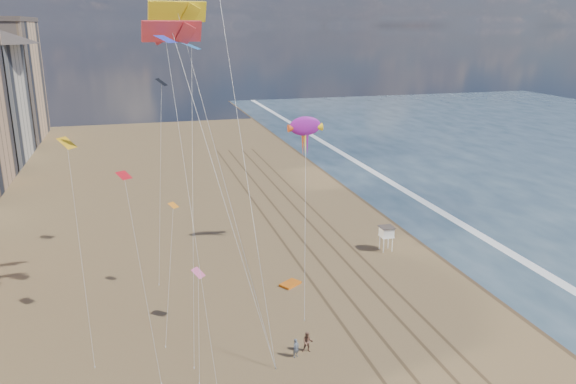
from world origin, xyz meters
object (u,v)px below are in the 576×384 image
Objects in this scene: lifeguard_stand at (386,232)px; grounded_kite at (290,284)px; kite_flyer_b at (308,342)px; show_kite at (305,126)px; kite_flyer_a at (296,348)px.

lifeguard_stand is 14.56m from grounded_kite.
lifeguard_stand is 23.41m from kite_flyer_b.
show_kite is at bearing 88.21° from kite_flyer_b.
lifeguard_stand is 24.48m from kite_flyer_a.
kite_flyer_b is at bearing -130.22° from lifeguard_stand.
lifeguard_stand is 1.85× the size of kite_flyer_a.
kite_flyer_b is (1.10, 0.45, 0.09)m from kite_flyer_a.
kite_flyer_b is at bearing -5.59° from kite_flyer_a.
grounded_kite is at bearing 48.77° from kite_flyer_a.
show_kite is (-8.75, 3.88, 12.06)m from lifeguard_stand.
grounded_kite is (-13.17, -5.80, -2.14)m from lifeguard_stand.
kite_flyer_a is 1.19m from kite_flyer_b.
grounded_kite is at bearing 95.45° from kite_flyer_b.
kite_flyer_b reaches higher than grounded_kite.
grounded_kite is 1.29× the size of kite_flyer_a.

